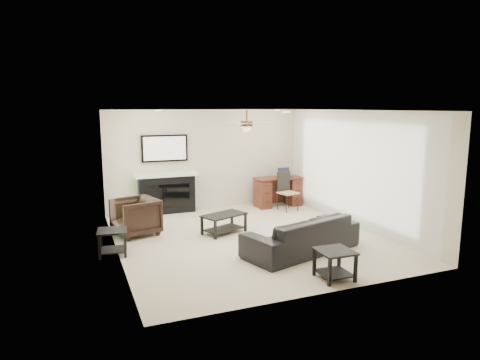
{
  "coord_description": "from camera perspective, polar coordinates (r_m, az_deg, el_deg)",
  "views": [
    {
      "loc": [
        -3.18,
        -7.52,
        2.57
      ],
      "look_at": [
        -0.07,
        0.27,
        1.13
      ],
      "focal_mm": 32.0,
      "sensor_mm": 36.0,
      "label": 1
    }
  ],
  "objects": [
    {
      "name": "room_shell",
      "position": [
        8.36,
        2.13,
        3.67
      ],
      "size": [
        5.5,
        5.54,
        2.52
      ],
      "color": "beige",
      "rests_on": "ground"
    },
    {
      "name": "sofa",
      "position": [
        7.75,
        8.22,
        -7.19
      ],
      "size": [
        2.36,
        1.45,
        0.65
      ],
      "primitive_type": "imported",
      "rotation": [
        0.0,
        0.0,
        3.43
      ],
      "color": "black",
      "rests_on": "ground"
    },
    {
      "name": "armchair",
      "position": [
        8.91,
        -13.77,
        -4.78
      ],
      "size": [
        1.01,
        1.0,
        0.76
      ],
      "primitive_type": "imported",
      "rotation": [
        0.0,
        0.0,
        -1.31
      ],
      "color": "black",
      "rests_on": "ground"
    },
    {
      "name": "coffee_table",
      "position": [
        8.82,
        -2.15,
        -5.83
      ],
      "size": [
        1.02,
        0.8,
        0.4
      ],
      "primitive_type": "cube",
      "rotation": [
        0.0,
        0.0,
        0.38
      ],
      "color": "black",
      "rests_on": "ground"
    },
    {
      "name": "end_table_near",
      "position": [
        6.71,
        12.5,
        -10.94
      ],
      "size": [
        0.54,
        0.54,
        0.45
      ],
      "primitive_type": "cube",
      "rotation": [
        0.0,
        0.0,
        -0.04
      ],
      "color": "black",
      "rests_on": "ground"
    },
    {
      "name": "end_table_left",
      "position": [
        7.89,
        -16.61,
        -7.96
      ],
      "size": [
        0.56,
        0.56,
        0.45
      ],
      "primitive_type": "cube",
      "rotation": [
        0.0,
        0.0,
        -0.13
      ],
      "color": "black",
      "rests_on": "ground"
    },
    {
      "name": "fireplace_unit",
      "position": [
        10.44,
        -9.78,
        0.72
      ],
      "size": [
        1.52,
        0.34,
        1.91
      ],
      "primitive_type": "cube",
      "color": "black",
      "rests_on": "ground"
    },
    {
      "name": "desk",
      "position": [
        11.2,
        5.08,
        -1.56
      ],
      "size": [
        1.22,
        0.56,
        0.76
      ],
      "primitive_type": "cube",
      "color": "#411B10",
      "rests_on": "ground"
    },
    {
      "name": "desk_chair",
      "position": [
        10.7,
        6.42,
        -1.54
      ],
      "size": [
        0.49,
        0.51,
        0.97
      ],
      "primitive_type": "cube",
      "rotation": [
        0.0,
        0.0,
        0.18
      ],
      "color": "black",
      "rests_on": "ground"
    },
    {
      "name": "laptop",
      "position": [
        11.18,
        6.08,
        0.99
      ],
      "size": [
        0.33,
        0.24,
        0.23
      ],
      "primitive_type": "cube",
      "color": "black",
      "rests_on": "desk"
    }
  ]
}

